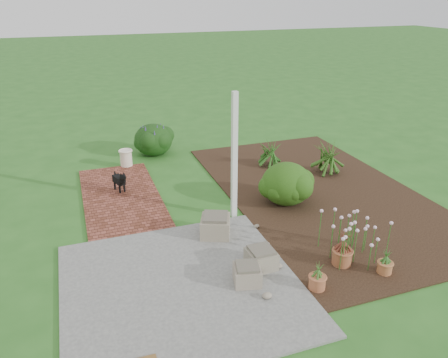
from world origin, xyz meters
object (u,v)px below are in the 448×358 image
object	(u,v)px
cream_ceramic_urn	(126,158)
black_dog	(120,180)
evergreen_shrub	(287,183)
stone_trough_near	(247,275)

from	to	relation	value
cream_ceramic_urn	black_dog	bearing A→B (deg)	-102.68
cream_ceramic_urn	evergreen_shrub	xyz separation A→B (m)	(2.87, -3.21, 0.23)
cream_ceramic_urn	stone_trough_near	bearing A→B (deg)	-79.18
evergreen_shrub	black_dog	bearing A→B (deg)	152.16
black_dog	cream_ceramic_urn	bearing A→B (deg)	59.10
black_dog	evergreen_shrub	distance (m)	3.63
cream_ceramic_urn	evergreen_shrub	world-z (taller)	evergreen_shrub
stone_trough_near	evergreen_shrub	world-z (taller)	evergreen_shrub
black_dog	evergreen_shrub	xyz separation A→B (m)	(3.21, -1.69, 0.16)
stone_trough_near	black_dog	distance (m)	4.22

